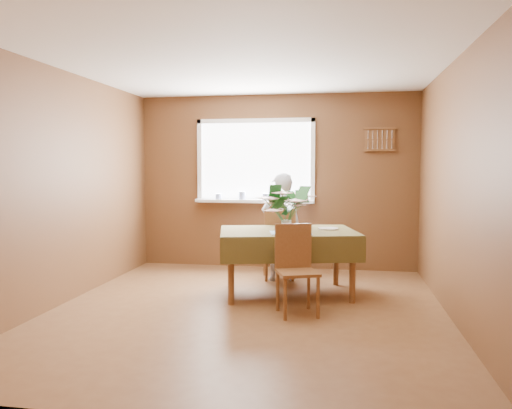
% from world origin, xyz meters
% --- Properties ---
extents(floor, '(4.50, 4.50, 0.00)m').
position_xyz_m(floor, '(0.00, 0.00, 0.00)').
color(floor, brown).
rests_on(floor, ground).
extents(ceiling, '(4.50, 4.50, 0.00)m').
position_xyz_m(ceiling, '(0.00, 0.00, 2.50)').
color(ceiling, white).
rests_on(ceiling, wall_back).
extents(wall_back, '(4.00, 0.00, 4.00)m').
position_xyz_m(wall_back, '(0.00, 2.25, 1.25)').
color(wall_back, brown).
rests_on(wall_back, floor).
extents(wall_front, '(4.00, 0.00, 4.00)m').
position_xyz_m(wall_front, '(0.00, -2.25, 1.25)').
color(wall_front, brown).
rests_on(wall_front, floor).
extents(wall_left, '(0.00, 4.50, 4.50)m').
position_xyz_m(wall_left, '(-2.00, 0.00, 1.25)').
color(wall_left, brown).
rests_on(wall_left, floor).
extents(wall_right, '(0.00, 4.50, 4.50)m').
position_xyz_m(wall_right, '(2.00, 0.00, 1.25)').
color(wall_right, brown).
rests_on(wall_right, floor).
extents(window_assembly, '(1.72, 0.20, 1.22)m').
position_xyz_m(window_assembly, '(-0.29, 2.20, 1.36)').
color(window_assembly, white).
rests_on(window_assembly, wall_back).
extents(spoon_rack, '(0.44, 0.05, 0.33)m').
position_xyz_m(spoon_rack, '(1.45, 2.22, 1.85)').
color(spoon_rack, brown).
rests_on(spoon_rack, wall_back).
extents(dining_table, '(1.73, 1.36, 0.75)m').
position_xyz_m(dining_table, '(0.34, 0.74, 0.65)').
color(dining_table, brown).
rests_on(dining_table, floor).
extents(chair_far, '(0.48, 0.48, 0.94)m').
position_xyz_m(chair_far, '(0.15, 1.46, 0.51)').
color(chair_far, brown).
rests_on(chair_far, floor).
extents(chair_near, '(0.49, 0.49, 0.89)m').
position_xyz_m(chair_near, '(0.49, 0.04, 0.49)').
color(chair_near, brown).
rests_on(chair_near, floor).
extents(seated_woman, '(0.59, 0.47, 1.39)m').
position_xyz_m(seated_woman, '(0.18, 1.43, 0.70)').
color(seated_woman, white).
rests_on(seated_woman, floor).
extents(flower_bouquet, '(0.57, 0.57, 0.49)m').
position_xyz_m(flower_bouquet, '(0.34, 0.54, 1.06)').
color(flower_bouquet, white).
rests_on(flower_bouquet, dining_table).
extents(side_plate, '(0.26, 0.26, 0.01)m').
position_xyz_m(side_plate, '(0.79, 0.92, 0.75)').
color(side_plate, white).
rests_on(side_plate, dining_table).
extents(table_knife, '(0.05, 0.24, 0.00)m').
position_xyz_m(table_knife, '(0.56, 0.62, 0.75)').
color(table_knife, silver).
rests_on(table_knife, dining_table).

